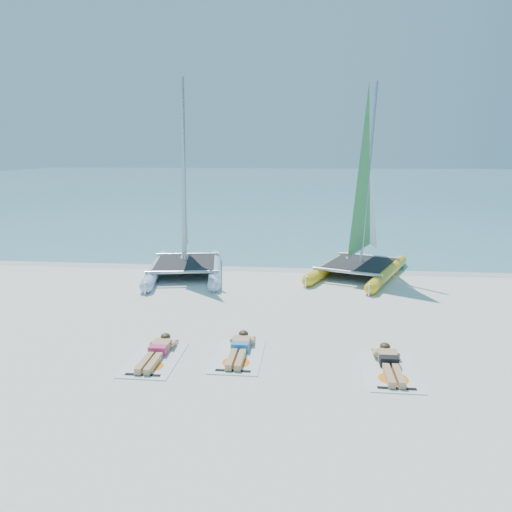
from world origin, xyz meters
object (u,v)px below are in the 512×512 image
Objects in this scene: catamaran_blue at (184,215)px; catamaran_yellow at (365,212)px; sunbather_b at (240,348)px; sunbather_c at (389,362)px; sunbather_a at (157,351)px; towel_c at (390,371)px; towel_a at (155,360)px; towel_b at (238,356)px.

catamaran_blue reaches higher than catamaran_yellow.
sunbather_b is 3.09m from sunbather_c.
sunbather_a is at bearing -100.83° from catamaran_yellow.
sunbather_a is 0.93× the size of towel_c.
catamaran_yellow is 3.71× the size of towel_c.
catamaran_blue reaches higher than sunbather_a.
sunbather_a is (1.19, -7.16, -1.98)m from catamaran_blue.
towel_a is 1.07× the size of sunbather_b.
catamaran_yellow reaches higher than sunbather_b.
towel_c is (3.06, -0.60, -0.11)m from sunbather_b.
sunbather_b is at bearing 90.00° from towel_b.
towel_c is (3.06, -0.41, 0.00)m from towel_b.
catamaran_blue is at bearing 112.44° from towel_b.
sunbather_a is at bearing 90.00° from towel_a.
sunbather_c is at bearing -60.58° from catamaran_blue.
towel_a is 1.07× the size of sunbather_c.
catamaran_yellow is 8.61m from towel_c.
catamaran_blue reaches higher than towel_a.
sunbather_b is at bearing 168.86° from towel_c.
sunbather_b is (1.69, 0.56, 0.11)m from towel_a.
sunbather_a is at bearing 179.47° from sunbather_c.
catamaran_yellow reaches higher than towel_b.
sunbather_c is (-0.00, 0.19, 0.11)m from towel_c.
sunbather_c is at bearing -4.10° from towel_b.
sunbather_b is 3.13m from towel_c.
towel_c is (4.76, -0.24, -0.11)m from sunbather_a.
towel_b is 1.00× the size of towel_c.
sunbather_a and sunbather_c have the same top height.
sunbather_b is at bearing -77.12° from catamaran_blue.
sunbather_c is (3.06, -0.41, 0.00)m from sunbather_b.
catamaran_blue is at bearing 128.81° from towel_c.
sunbather_b is at bearing 18.27° from towel_a.
catamaran_blue reaches higher than sunbather_b.
catamaran_blue is at bearing 129.55° from sunbather_c.
sunbather_b is 0.93× the size of towel_c.
towel_b is 1.07× the size of sunbather_b.
catamaran_yellow is at bearing 66.68° from sunbather_b.
towel_a is 1.00× the size of towel_b.
catamaran_yellow is (6.22, 0.94, 0.06)m from catamaran_blue.
towel_b is (1.69, 0.37, 0.00)m from towel_a.
towel_c is 1.07× the size of sunbather_c.
towel_b is (1.69, 0.18, -0.11)m from sunbather_a.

